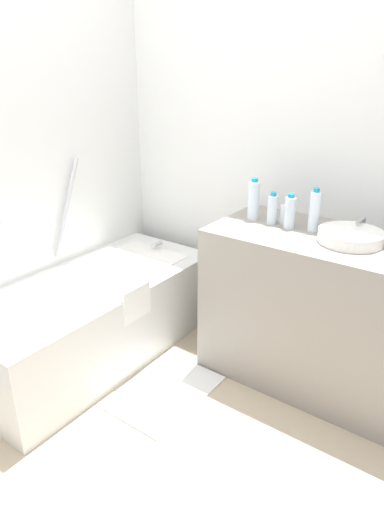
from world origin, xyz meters
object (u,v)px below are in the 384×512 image
Objects in this scene: bathtub at (94,314)px; drinking_glass_1 at (285,215)px; water_bottle_0 at (290,212)px; water_bottle_1 at (254,200)px; bath_mat at (165,392)px; sink_faucet at (362,225)px; water_bottle_4 at (272,209)px; water_bottle_3 at (314,211)px; sink_basin at (351,236)px.

drinking_glass_1 is at bearing -55.85° from bathtub.
water_bottle_1 is (0.02, 0.24, 0.02)m from water_bottle_0.
water_bottle_1 is 1.21m from bath_mat.
sink_faucet is 0.83× the size of water_bottle_4.
water_bottle_3 is (0.03, -0.13, 0.02)m from water_bottle_0.
sink_faucet is 0.27m from water_bottle_3.
water_bottle_4 is (-0.01, 0.24, -0.03)m from water_bottle_3.
water_bottle_3 is (0.62, -1.13, 0.73)m from bathtub.
water_bottle_4 reaches higher than sink_basin.
water_bottle_3 reaches higher than drinking_glass_1.
drinking_glass_1 is at bearing -55.23° from water_bottle_4.
water_bottle_0 is 0.24m from water_bottle_1.
sink_faucet is at bearing -58.01° from water_bottle_3.
bathtub is 1.28m from water_bottle_4.
water_bottle_1 is 1.02× the size of water_bottle_3.
water_bottle_0 is 0.11m from water_bottle_4.
water_bottle_1 is at bearing -51.52° from bathtub.
sink_basin is (0.57, -1.35, 0.65)m from bathtub.
water_bottle_1 is at bearing 85.94° from sink_basin.
sink_basin is 1.33m from bath_mat.
sink_basin is 1.78× the size of water_bottle_4.
drinking_glass_1 reaches higher than bath_mat.
water_bottle_1 is at bearing 85.31° from water_bottle_0.
bathtub is 1.22m from water_bottle_1.
water_bottle_4 is 0.29× the size of bath_mat.
drinking_glass_1 is (0.04, -0.19, -0.06)m from water_bottle_1.
water_bottle_3 is (0.05, 0.22, 0.08)m from sink_basin.
drinking_glass_1 is (0.06, 0.05, -0.04)m from water_bottle_0.
bathtub reaches higher than sink_faucet.
bathtub is 8.30× the size of water_bottle_0.
water_bottle_4 is (-0.01, -0.12, -0.03)m from water_bottle_1.
sink_basin is 0.53× the size of bath_mat.
water_bottle_3 reaches higher than water_bottle_4.
bathtub is 1.48m from water_bottle_3.
bath_mat is (-0.66, 0.27, -0.97)m from water_bottle_4.
bathtub is 1.36m from water_bottle_0.
sink_basin is 0.35m from water_bottle_0.
bath_mat is (-0.67, 0.51, -1.00)m from water_bottle_3.
bathtub is 1.33m from drinking_glass_1.
drinking_glass_1 reaches higher than sink_basin.
water_bottle_4 reaches higher than bath_mat.
water_bottle_4 is at bearing 108.36° from sink_faucet.
water_bottle_4 is at bearing 124.77° from drinking_glass_1.
water_bottle_4 is 1.21m from bath_mat.
water_bottle_1 reaches higher than bath_mat.
water_bottle_0 reaches higher than sink_basin.
sink_faucet is at bearing -60.78° from bathtub.
bathtub is 0.68m from bath_mat.
bathtub is at bearing 112.77° from sink_basin.
bath_mat is at bearing 167.38° from water_bottle_1.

